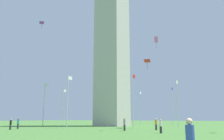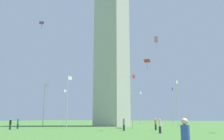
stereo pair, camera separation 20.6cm
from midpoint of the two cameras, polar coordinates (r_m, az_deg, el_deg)
The scene contains 18 objects.
ground_plane at distance 56.24m, azimuth 0.11°, elevation -13.16°, with size 260.00×260.00×0.00m, color #3D6B2D.
obelisk_monument at distance 62.47m, azimuth 0.10°, elevation 14.48°, with size 6.38×6.38×58.00m.
flagpole_n at distance 69.80m, azimuth 6.79°, elevation -8.52°, with size 1.12×0.14×9.46m.
flagpole_ne at distance 71.28m, azimuth -2.74°, elevation -8.65°, with size 1.12×0.14×9.46m.
flagpole_e at distance 65.65m, azimuth -11.41°, elevation -8.20°, with size 1.12×0.14×9.46m.
flagpole_se at distance 54.88m, azimuth -15.71°, elevation -7.42°, with size 1.12×0.14×9.46m.
flagpole_s at distance 44.12m, azimuth -10.40°, elevation -6.79°, with size 1.12×0.14×9.46m.
flagpole_sw at distance 41.69m, azimuth 5.03°, elevation -6.67°, with size 1.12×0.14×9.46m.
flagpole_w at distance 50.09m, azimuth 15.30°, elevation -7.10°, with size 1.12×0.14×9.46m.
flagpole_nw at distance 61.70m, azimuth 14.20°, elevation -7.89°, with size 1.12×0.14×9.46m.
person_gray_shirt at distance 35.03m, azimuth 3.03°, elevation -12.77°, with size 0.32×0.32×1.78m.
person_orange_shirt at distance 37.66m, azimuth 10.47°, elevation -12.54°, with size 0.32×0.32×1.74m.
person_white_shirt at distance 29.62m, azimuth 11.51°, elevation -12.94°, with size 0.32×0.32×1.66m.
person_black_shirt at distance 41.26m, azimuth -22.86°, elevation -11.78°, with size 0.32×0.32×1.68m.
person_teal_shirt at distance 44.26m, azimuth -21.32°, elevation -11.74°, with size 0.32×0.32×1.78m.
kite_pink_box at distance 55.66m, azimuth 10.54°, elevation 7.13°, with size 1.30×1.07×2.88m.
kite_red_diamond at distance 45.62m, azimuth 8.43°, elevation 2.10°, with size 1.28×1.34×1.82m.
kite_purple_diamond at distance 51.87m, azimuth -16.27°, elevation 10.67°, with size 1.22×1.22×1.38m.
Camera 2 is at (-47.80, -29.59, 1.74)m, focal length 38.51 mm.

